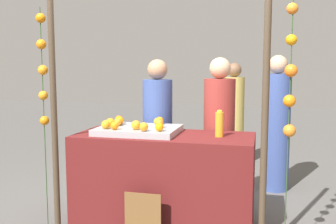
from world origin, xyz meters
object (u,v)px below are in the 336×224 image
orange_0 (159,127)px  orange_1 (160,121)px  stall_counter (164,181)px  chalkboard_sign (143,221)px  vendor_left (158,138)px  vendor_right (219,140)px  juice_bottle (219,124)px

orange_0 → orange_1: 0.43m
stall_counter → orange_0: (-0.00, -0.18, 0.56)m
stall_counter → chalkboard_sign: (-0.06, -0.49, -0.22)m
vendor_left → vendor_right: bearing=-0.6°
juice_bottle → orange_0: bearing=-160.5°
chalkboard_sign → vendor_left: size_ratio=0.31×
stall_counter → orange_1: orange_1 is taller
vendor_left → vendor_right: size_ratio=0.99×
chalkboard_sign → vendor_right: size_ratio=0.30×
stall_counter → juice_bottle: (0.53, 0.01, 0.57)m
orange_0 → vendor_left: (-0.22, 0.75, -0.25)m
orange_0 → vendor_left: vendor_left is taller
orange_1 → chalkboard_sign: 1.06m
stall_counter → orange_1: bearing=114.5°
stall_counter → juice_bottle: size_ratio=6.85×
stall_counter → vendor_left: (-0.23, 0.57, 0.31)m
vendor_left → vendor_right: 0.69m
orange_0 → vendor_right: vendor_right is taller
orange_1 → vendor_left: size_ratio=0.05×
orange_0 → vendor_right: size_ratio=0.05×
stall_counter → vendor_left: size_ratio=1.04×
orange_1 → vendor_left: bearing=109.3°
orange_0 → stall_counter: bearing=88.4°
juice_bottle → chalkboard_sign: 1.10m
orange_1 → juice_bottle: (0.64, -0.23, 0.02)m
juice_bottle → vendor_left: (-0.75, 0.56, -0.27)m
juice_bottle → vendor_left: vendor_left is taller
orange_0 → vendor_left: bearing=106.4°
vendor_right → vendor_left: bearing=179.4°
chalkboard_sign → vendor_right: 1.29m
stall_counter → vendor_right: size_ratio=1.03×
stall_counter → vendor_right: vendor_right is taller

